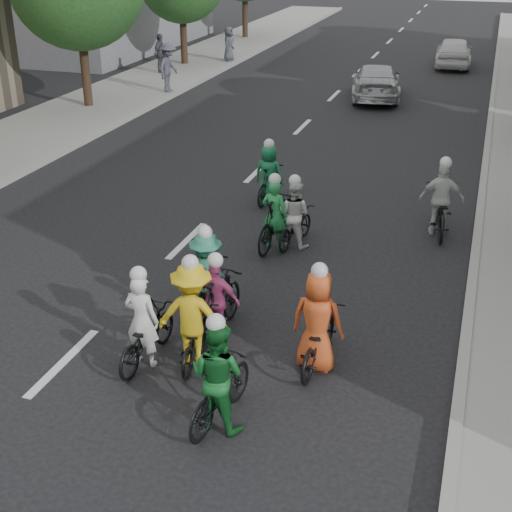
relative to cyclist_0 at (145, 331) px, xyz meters
The scene contains 19 objects.
ground 1.44m from the cyclist_0, 159.52° to the right, with size 120.00×120.00×0.00m, color black.
sidewalk_left 13.29m from the cyclist_0, 134.13° to the left, with size 4.00×80.00×0.15m, color gray.
curb_left 12.02m from the cyclist_0, 127.43° to the left, with size 0.18×80.00×0.18m, color #999993.
curb_right 10.69m from the cyclist_0, 63.26° to the left, with size 0.18×80.00×0.18m, color #999993.
cyclist_0 is the anchor object (origin of this frame).
cyclist_1 1.97m from the cyclist_0, 33.23° to the right, with size 0.87×1.69×1.76m.
cyclist_2 0.79m from the cyclist_0, 15.66° to the left, with size 1.19×1.60×1.89m.
cyclist_3 1.35m from the cyclist_0, 52.97° to the left, with size 0.85×1.86×1.57m.
cyclist_4 2.70m from the cyclist_0, 15.40° to the left, with size 0.84×1.72×1.82m.
cyclist_5 4.89m from the cyclist_0, 81.96° to the left, with size 0.72×1.91×1.68m.
cyclist_6 5.18m from the cyclist_0, 78.41° to the left, with size 0.80×1.59×1.61m.
cyclist_7 1.72m from the cyclist_0, 76.58° to the left, with size 1.08×1.79×1.75m.
cyclist_8 7.78m from the cyclist_0, 59.47° to the left, with size 1.01×2.00×1.80m.
cyclist_9 7.38m from the cyclist_0, 91.77° to the left, with size 0.76×1.59×1.63m.
follow_car_lead 19.65m from the cyclist_0, 88.89° to the left, with size 1.82×4.49×1.30m, color #B7B8BC.
follow_car_trail 27.62m from the cyclist_0, 84.21° to the left, with size 1.63×4.06×1.38m, color white.
spectator_0 19.13m from the cyclist_0, 113.24° to the left, with size 1.24×0.71×1.92m, color #4E4F5B.
spectator_1 23.16m from the cyclist_0, 114.37° to the left, with size 0.99×0.41×1.69m, color #4C4D59.
spectator_2 25.98m from the cyclist_0, 107.14° to the left, with size 0.78×0.51×1.59m, color #484A54.
Camera 1 is at (5.87, -8.10, 6.37)m, focal length 50.00 mm.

